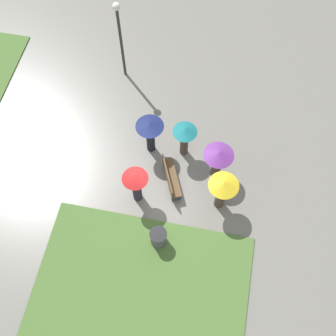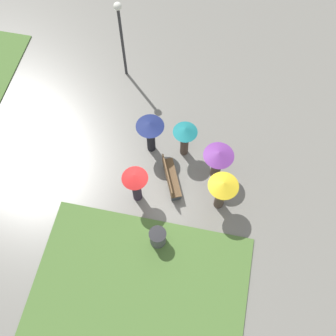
{
  "view_description": "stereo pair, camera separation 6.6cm",
  "coord_description": "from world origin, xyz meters",
  "px_view_note": "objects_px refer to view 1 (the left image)",
  "views": [
    {
      "loc": [
        -6.76,
        -1.7,
        15.17
      ],
      "look_at": [
        0.5,
        -0.26,
        0.77
      ],
      "focal_mm": 45.0,
      "sensor_mm": 36.0,
      "label": 1
    },
    {
      "loc": [
        -6.75,
        -1.76,
        15.17
      ],
      "look_at": [
        0.5,
        -0.26,
        0.77
      ],
      "focal_mm": 45.0,
      "sensor_mm": 36.0,
      "label": 2
    }
  ],
  "objects_px": {
    "lamp_post": "(120,31)",
    "crowd_person_red": "(136,182)",
    "crowd_person_navy": "(150,131)",
    "crowd_person_purple": "(218,158)",
    "crowd_person_yellow": "(223,189)",
    "park_bench": "(170,177)",
    "trash_bin": "(158,238)",
    "crowd_person_teal": "(185,135)"
  },
  "relations": [
    {
      "from": "lamp_post",
      "to": "crowd_person_red",
      "type": "xyz_separation_m",
      "value": [
        -5.88,
        -1.95,
        -1.27
      ]
    },
    {
      "from": "crowd_person_navy",
      "to": "crowd_person_purple",
      "type": "xyz_separation_m",
      "value": [
        -0.64,
        -2.75,
        -0.12
      ]
    },
    {
      "from": "crowd_person_red",
      "to": "crowd_person_yellow",
      "type": "bearing_deg",
      "value": 16.16
    },
    {
      "from": "park_bench",
      "to": "lamp_post",
      "type": "distance_m",
      "value": 6.27
    },
    {
      "from": "crowd_person_red",
      "to": "trash_bin",
      "type": "bearing_deg",
      "value": -44.0
    },
    {
      "from": "trash_bin",
      "to": "crowd_person_yellow",
      "type": "relative_size",
      "value": 0.45
    },
    {
      "from": "park_bench",
      "to": "crowd_person_red",
      "type": "distance_m",
      "value": 1.66
    },
    {
      "from": "park_bench",
      "to": "crowd_person_teal",
      "type": "xyz_separation_m",
      "value": [
        1.49,
        -0.28,
        0.83
      ]
    },
    {
      "from": "trash_bin",
      "to": "lamp_post",
      "type": "bearing_deg",
      "value": 22.58
    },
    {
      "from": "trash_bin",
      "to": "park_bench",
      "type": "bearing_deg",
      "value": 1.04
    },
    {
      "from": "crowd_person_red",
      "to": "crowd_person_teal",
      "type": "bearing_deg",
      "value": 69.47
    },
    {
      "from": "crowd_person_navy",
      "to": "crowd_person_red",
      "type": "height_order",
      "value": "crowd_person_red"
    },
    {
      "from": "lamp_post",
      "to": "crowd_person_navy",
      "type": "relative_size",
      "value": 2.11
    },
    {
      "from": "park_bench",
      "to": "lamp_post",
      "type": "relative_size",
      "value": 0.43
    },
    {
      "from": "crowd_person_yellow",
      "to": "crowd_person_red",
      "type": "distance_m",
      "value": 3.15
    },
    {
      "from": "park_bench",
      "to": "crowd_person_red",
      "type": "relative_size",
      "value": 0.89
    },
    {
      "from": "lamp_post",
      "to": "crowd_person_yellow",
      "type": "xyz_separation_m",
      "value": [
        -5.55,
        -5.09,
        -1.23
      ]
    },
    {
      "from": "trash_bin",
      "to": "crowd_person_yellow",
      "type": "bearing_deg",
      "value": -45.62
    },
    {
      "from": "park_bench",
      "to": "trash_bin",
      "type": "bearing_deg",
      "value": 157.22
    },
    {
      "from": "trash_bin",
      "to": "crowd_person_yellow",
      "type": "xyz_separation_m",
      "value": [
        1.93,
        -1.98,
        0.94
      ]
    },
    {
      "from": "crowd_person_purple",
      "to": "crowd_person_red",
      "type": "relative_size",
      "value": 0.91
    },
    {
      "from": "crowd_person_navy",
      "to": "crowd_person_purple",
      "type": "bearing_deg",
      "value": 154.11
    },
    {
      "from": "crowd_person_yellow",
      "to": "crowd_person_navy",
      "type": "height_order",
      "value": "crowd_person_yellow"
    },
    {
      "from": "park_bench",
      "to": "crowd_person_navy",
      "type": "xyz_separation_m",
      "value": [
        1.39,
        1.07,
        0.92
      ]
    },
    {
      "from": "crowd_person_navy",
      "to": "crowd_person_teal",
      "type": "height_order",
      "value": "crowd_person_navy"
    },
    {
      "from": "trash_bin",
      "to": "crowd_person_teal",
      "type": "xyz_separation_m",
      "value": [
        3.95,
        -0.23,
        0.85
      ]
    },
    {
      "from": "trash_bin",
      "to": "crowd_person_purple",
      "type": "distance_m",
      "value": 3.7
    },
    {
      "from": "crowd_person_purple",
      "to": "crowd_person_red",
      "type": "bearing_deg",
      "value": -94.72
    },
    {
      "from": "crowd_person_yellow",
      "to": "park_bench",
      "type": "bearing_deg",
      "value": -81.77
    },
    {
      "from": "park_bench",
      "to": "crowd_person_red",
      "type": "xyz_separation_m",
      "value": [
        -0.86,
        1.11,
        0.88
      ]
    },
    {
      "from": "crowd_person_teal",
      "to": "crowd_person_purple",
      "type": "height_order",
      "value": "crowd_person_teal"
    },
    {
      "from": "crowd_person_yellow",
      "to": "crowd_person_navy",
      "type": "bearing_deg",
      "value": -98.96
    },
    {
      "from": "trash_bin",
      "to": "crowd_person_teal",
      "type": "relative_size",
      "value": 0.49
    },
    {
      "from": "crowd_person_navy",
      "to": "crowd_person_teal",
      "type": "bearing_deg",
      "value": 171.4
    },
    {
      "from": "lamp_post",
      "to": "crowd_person_yellow",
      "type": "distance_m",
      "value": 7.63
    },
    {
      "from": "park_bench",
      "to": "crowd_person_yellow",
      "type": "height_order",
      "value": "crowd_person_yellow"
    },
    {
      "from": "park_bench",
      "to": "crowd_person_navy",
      "type": "relative_size",
      "value": 0.91
    },
    {
      "from": "trash_bin",
      "to": "crowd_person_navy",
      "type": "height_order",
      "value": "crowd_person_navy"
    },
    {
      "from": "lamp_post",
      "to": "crowd_person_teal",
      "type": "bearing_deg",
      "value": -136.56
    },
    {
      "from": "crowd_person_yellow",
      "to": "crowd_person_purple",
      "type": "height_order",
      "value": "crowd_person_yellow"
    },
    {
      "from": "lamp_post",
      "to": "crowd_person_yellow",
      "type": "relative_size",
      "value": 2.06
    },
    {
      "from": "lamp_post",
      "to": "trash_bin",
      "type": "bearing_deg",
      "value": -157.42
    }
  ]
}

